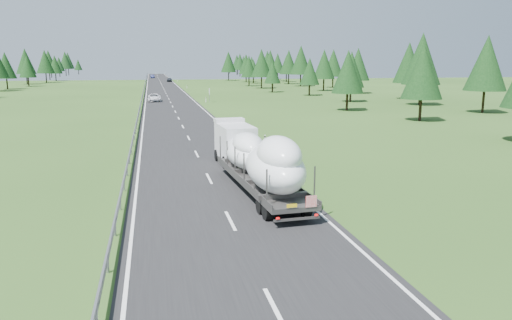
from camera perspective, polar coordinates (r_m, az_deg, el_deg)
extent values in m
plane|color=#274717|center=(16.10, 2.26, -16.84)|extent=(400.00, 400.00, 0.00)
cube|color=black|center=(114.07, -10.12, 7.26)|extent=(10.00, 400.00, 0.02)
cube|color=slate|center=(113.99, -12.81, 7.45)|extent=(0.08, 400.00, 0.32)
cylinder|color=slate|center=(15.67, -17.80, -16.99)|extent=(0.10, 0.10, 0.60)
cube|color=silver|center=(45.45, 1.04, 2.28)|extent=(0.12, 0.07, 1.00)
cube|color=black|center=(45.40, 1.04, 2.68)|extent=(0.13, 0.08, 0.12)
cube|color=silver|center=(94.56, -5.76, 6.89)|extent=(0.12, 0.07, 1.00)
cube|color=black|center=(94.54, -5.76, 7.08)|extent=(0.13, 0.08, 0.12)
cube|color=silver|center=(144.29, -7.92, 8.32)|extent=(0.12, 0.07, 1.00)
cube|color=black|center=(144.27, -7.92, 8.44)|extent=(0.13, 0.08, 0.12)
cube|color=silver|center=(194.15, -8.97, 9.01)|extent=(0.12, 0.07, 1.00)
cube|color=black|center=(194.14, -8.97, 9.10)|extent=(0.13, 0.08, 0.12)
cube|color=silver|center=(244.07, -9.60, 9.42)|extent=(0.12, 0.07, 1.00)
cube|color=black|center=(244.06, -9.60, 9.49)|extent=(0.13, 0.08, 0.12)
cube|color=silver|center=(294.02, -10.01, 9.68)|extent=(0.12, 0.07, 1.00)
cube|color=black|center=(294.01, -10.01, 9.75)|extent=(0.13, 0.08, 0.12)
cube|color=silver|center=(343.98, -10.31, 9.87)|extent=(0.12, 0.07, 1.00)
cube|color=black|center=(343.98, -10.31, 9.93)|extent=(0.13, 0.08, 0.12)
cylinder|color=slate|center=(94.60, -5.34, 7.20)|extent=(0.08, 0.08, 2.00)
cube|color=silver|center=(94.54, -5.35, 7.80)|extent=(0.05, 0.90, 1.20)
cylinder|color=black|center=(82.00, 24.55, 6.29)|extent=(0.36, 0.36, 3.88)
cone|color=black|center=(81.81, 24.86, 10.04)|extent=(6.04, 6.04, 8.08)
cylinder|color=black|center=(92.52, 18.22, 7.30)|extent=(0.36, 0.36, 4.24)
cone|color=black|center=(92.36, 18.45, 10.94)|extent=(6.59, 6.59, 8.83)
cylinder|color=black|center=(106.83, 16.90, 7.73)|extent=(0.36, 0.36, 3.87)
cone|color=black|center=(106.69, 17.06, 10.61)|extent=(6.03, 6.03, 8.07)
cylinder|color=black|center=(122.64, 11.48, 8.32)|extent=(0.36, 0.36, 3.64)
cone|color=black|center=(122.51, 11.58, 10.68)|extent=(5.66, 5.66, 7.58)
cylinder|color=black|center=(132.80, 7.74, 8.64)|extent=(0.36, 0.36, 3.61)
cone|color=black|center=(132.68, 7.79, 10.80)|extent=(5.61, 5.61, 7.52)
cylinder|color=black|center=(149.29, 8.77, 8.92)|extent=(0.36, 0.36, 3.75)
cone|color=black|center=(149.19, 8.83, 10.92)|extent=(5.84, 5.84, 7.82)
cylinder|color=black|center=(155.82, 5.11, 9.18)|extent=(0.36, 0.36, 4.21)
cone|color=black|center=(155.73, 5.15, 11.32)|extent=(6.55, 6.55, 8.77)
cylinder|color=black|center=(171.03, 3.74, 9.32)|extent=(0.36, 0.36, 3.86)
cone|color=black|center=(170.93, 3.77, 11.11)|extent=(6.01, 6.01, 8.05)
cylinder|color=black|center=(187.55, 3.49, 9.41)|extent=(0.36, 0.36, 3.38)
cone|color=black|center=(187.46, 3.51, 10.85)|extent=(5.26, 5.26, 7.05)
cylinder|color=black|center=(197.38, 2.48, 9.55)|extent=(0.36, 0.36, 3.63)
cone|color=black|center=(197.30, 2.49, 11.01)|extent=(5.64, 5.64, 7.56)
cylinder|color=black|center=(214.77, 1.63, 9.76)|extent=(0.36, 0.36, 4.17)
cone|color=black|center=(214.70, 1.64, 11.31)|extent=(6.49, 6.49, 8.69)
cylinder|color=black|center=(225.52, 1.30, 9.83)|extent=(0.36, 0.36, 4.14)
cone|color=black|center=(225.45, 1.31, 11.29)|extent=(6.44, 6.44, 8.62)
cylinder|color=black|center=(239.19, -0.50, 9.81)|extent=(0.36, 0.36, 3.32)
cone|color=black|center=(239.12, -0.50, 10.92)|extent=(5.16, 5.16, 6.91)
cylinder|color=black|center=(252.15, -1.85, 9.94)|extent=(0.36, 0.36, 3.85)
cone|color=black|center=(252.09, -1.85, 11.16)|extent=(5.99, 5.99, 8.02)
cylinder|color=black|center=(266.79, -1.43, 9.98)|extent=(0.36, 0.36, 3.51)
cone|color=black|center=(266.73, -1.44, 11.02)|extent=(5.46, 5.46, 7.31)
cylinder|color=black|center=(281.08, -2.19, 10.07)|extent=(0.36, 0.36, 3.80)
cone|color=black|center=(281.03, -2.20, 11.14)|extent=(5.91, 5.91, 7.91)
cylinder|color=black|center=(294.22, -2.09, 10.05)|extent=(0.36, 0.36, 3.15)
cone|color=black|center=(294.16, -2.10, 10.91)|extent=(4.90, 4.90, 6.56)
cylinder|color=black|center=(311.30, -3.03, 10.19)|extent=(0.36, 0.36, 4.06)
cone|color=black|center=(311.25, -3.04, 11.23)|extent=(6.31, 6.31, 8.45)
cylinder|color=black|center=(67.95, 18.27, 5.69)|extent=(0.36, 0.36, 3.34)
cone|color=black|center=(67.71, 18.51, 9.60)|extent=(5.20, 5.20, 6.96)
cylinder|color=black|center=(79.51, 10.36, 6.73)|extent=(0.36, 0.36, 3.17)
cone|color=black|center=(79.30, 10.47, 9.91)|extent=(4.93, 4.93, 6.61)
cylinder|color=black|center=(97.01, 10.75, 7.51)|extent=(0.36, 0.36, 3.20)
cone|color=black|center=(96.84, 10.84, 10.14)|extent=(4.98, 4.98, 6.68)
cylinder|color=black|center=(113.48, 6.11, 8.06)|extent=(0.36, 0.36, 2.85)
cone|color=black|center=(113.33, 6.15, 10.06)|extent=(4.43, 4.43, 5.93)
cylinder|color=black|center=(124.89, 1.89, 8.35)|extent=(0.36, 0.36, 2.60)
cone|color=black|center=(124.77, 1.90, 10.00)|extent=(4.04, 4.04, 5.41)
cylinder|color=black|center=(142.96, 0.63, 8.95)|extent=(0.36, 0.36, 3.75)
cone|color=black|center=(142.84, 0.63, 11.03)|extent=(5.83, 5.83, 7.81)
cylinder|color=black|center=(156.43, -0.81, 9.04)|extent=(0.36, 0.36, 3.18)
cone|color=black|center=(156.32, -0.81, 10.66)|extent=(4.95, 4.95, 6.63)
cylinder|color=black|center=(175.69, -0.30, 9.22)|extent=(0.36, 0.36, 2.81)
cone|color=black|center=(175.60, -0.30, 10.49)|extent=(4.37, 4.37, 5.86)
cylinder|color=black|center=(186.69, -1.14, 9.44)|extent=(0.36, 0.36, 3.48)
cone|color=black|center=(186.60, -1.14, 10.92)|extent=(5.41, 5.41, 7.24)
cylinder|color=black|center=(201.57, -3.16, 9.61)|extent=(0.36, 0.36, 3.87)
cone|color=black|center=(201.49, -3.17, 11.14)|extent=(6.01, 6.01, 8.05)
cylinder|color=black|center=(154.04, -26.57, 7.88)|extent=(0.36, 0.36, 3.44)
cone|color=black|center=(153.94, -26.73, 9.65)|extent=(5.34, 5.34, 7.16)
cylinder|color=black|center=(168.80, -24.56, 8.20)|extent=(0.36, 0.36, 3.19)
cone|color=black|center=(168.70, -24.69, 9.70)|extent=(4.96, 4.96, 6.64)
cylinder|color=black|center=(185.41, -24.72, 8.50)|extent=(0.36, 0.36, 4.02)
cone|color=black|center=(185.33, -24.87, 10.22)|extent=(6.26, 6.26, 8.38)
cylinder|color=black|center=(194.72, -22.85, 8.72)|extent=(0.36, 0.36, 3.94)
cone|color=black|center=(194.64, -22.98, 10.32)|extent=(6.13, 6.13, 8.21)
cylinder|color=black|center=(212.02, -21.90, 8.84)|extent=(0.36, 0.36, 3.36)
cone|color=black|center=(211.94, -22.00, 10.10)|extent=(5.22, 5.22, 6.99)
cylinder|color=black|center=(223.32, -22.51, 8.97)|extent=(0.36, 0.36, 4.10)
cone|color=black|center=(223.26, -22.62, 10.43)|extent=(6.38, 6.38, 8.55)
cylinder|color=black|center=(238.72, -22.86, 8.96)|extent=(0.36, 0.36, 3.49)
cone|color=black|center=(238.65, -22.95, 10.12)|extent=(5.43, 5.43, 7.27)
cylinder|color=black|center=(252.33, -22.33, 9.05)|extent=(0.36, 0.36, 3.23)
cone|color=black|center=(252.26, -22.41, 10.07)|extent=(5.03, 5.03, 6.74)
cylinder|color=black|center=(265.98, -21.52, 9.18)|extent=(0.36, 0.36, 3.27)
cone|color=black|center=(265.92, -21.59, 10.16)|extent=(5.09, 5.09, 6.81)
cylinder|color=black|center=(280.38, -20.89, 9.40)|extent=(0.36, 0.36, 4.29)
cone|color=black|center=(280.32, -20.98, 10.61)|extent=(6.67, 6.67, 8.93)
cylinder|color=black|center=(293.19, -20.63, 9.45)|extent=(0.36, 0.36, 4.20)
cone|color=black|center=(293.14, -20.71, 10.59)|extent=(6.54, 6.54, 8.75)
cylinder|color=black|center=(310.28, -19.62, 9.46)|extent=(0.36, 0.36, 2.93)
cone|color=black|center=(310.23, -19.67, 10.21)|extent=(4.56, 4.56, 6.10)
cube|color=silver|center=(36.96, -2.40, 2.09)|extent=(2.54, 4.64, 2.52)
cube|color=black|center=(39.13, -2.96, 3.27)|extent=(2.07, 0.21, 1.26)
cube|color=silver|center=(38.71, -2.90, 4.59)|extent=(2.32, 1.23, 0.27)
cube|color=#514E4D|center=(36.30, -2.15, -0.02)|extent=(2.42, 2.84, 0.22)
cylinder|color=black|center=(38.61, -4.29, 0.57)|extent=(0.37, 0.92, 0.90)
cylinder|color=black|center=(38.92, -1.27, 0.68)|extent=(0.37, 0.92, 0.90)
cylinder|color=black|center=(35.81, -3.68, -0.27)|extent=(0.37, 0.92, 0.90)
cylinder|color=black|center=(36.15, -0.44, -0.13)|extent=(0.37, 0.92, 0.90)
cube|color=#514E4D|center=(28.89, 0.41, -2.27)|extent=(3.25, 12.73, 0.23)
cube|color=#514E4D|center=(28.62, -1.94, -1.94)|extent=(0.88, 12.57, 0.22)
cube|color=#514E4D|center=(29.11, 2.71, -1.72)|extent=(0.88, 12.57, 0.22)
cube|color=#514E4D|center=(23.29, 0.34, -3.12)|extent=(0.07, 0.07, 1.71)
cube|color=#514E4D|center=(23.89, 5.97, -2.81)|extent=(0.07, 0.07, 1.71)
cube|color=#514E4D|center=(25.35, -0.69, -1.94)|extent=(0.07, 0.07, 1.71)
cube|color=#514E4D|center=(25.90, 4.52, -1.68)|extent=(0.07, 0.07, 1.71)
cube|color=#514E4D|center=(27.42, -1.56, -0.93)|extent=(0.07, 0.07, 1.71)
cube|color=#514E4D|center=(27.93, 3.28, -0.72)|extent=(0.07, 0.07, 1.71)
cube|color=#514E4D|center=(29.50, -2.31, -0.06)|extent=(0.07, 0.07, 1.71)
cube|color=#514E4D|center=(29.98, 2.21, 0.12)|extent=(0.07, 0.07, 1.71)
cube|color=#514E4D|center=(31.59, -2.96, 0.69)|extent=(0.07, 0.07, 1.71)
cube|color=#514E4D|center=(32.04, 1.27, 0.85)|extent=(0.07, 0.07, 1.71)
cube|color=#514E4D|center=(33.69, -3.53, 1.34)|extent=(0.07, 0.07, 1.71)
cube|color=#514E4D|center=(34.12, 0.45, 1.49)|extent=(0.07, 0.07, 1.71)
cylinder|color=black|center=(24.21, 0.55, -5.88)|extent=(0.42, 0.92, 0.90)
cylinder|color=black|center=(24.69, 5.06, -5.58)|extent=(0.42, 0.92, 0.90)
cylinder|color=black|center=(25.22, 0.02, -5.17)|extent=(0.42, 0.92, 0.90)
cylinder|color=black|center=(25.68, 4.37, -4.90)|extent=(0.42, 0.92, 0.90)
cube|color=#514E4D|center=(23.16, 3.70, -6.82)|extent=(2.25, 0.26, 0.11)
cube|color=red|center=(23.05, 5.39, -4.83)|extent=(0.54, 0.07, 0.54)
cube|color=yellow|center=(22.83, 3.11, -5.31)|extent=(0.50, 0.07, 0.16)
cube|color=red|center=(22.83, 1.45, -6.71)|extent=(0.17, 0.06, 0.09)
cube|color=red|center=(23.32, 6.00, -6.38)|extent=(0.17, 0.06, 0.09)
ellipsoid|color=white|center=(25.87, 1.76, -0.92)|extent=(3.24, 6.62, 2.37)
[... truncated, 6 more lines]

